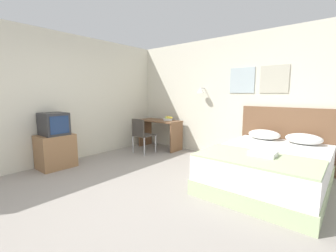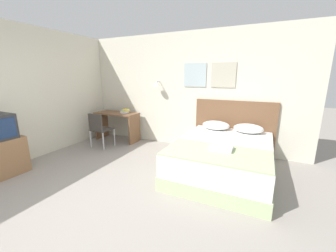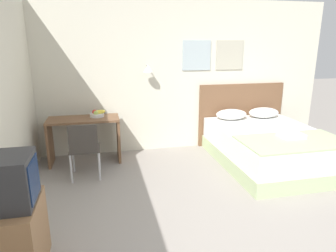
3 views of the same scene
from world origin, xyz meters
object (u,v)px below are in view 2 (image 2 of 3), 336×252
throw_blanket (216,153)px  pillow_left (216,125)px  pillow_right (248,129)px  headboard (233,127)px  folded_towel_near_foot (221,148)px  fruit_bowl (125,111)px  desk (117,121)px  tv_stand (2,157)px  bed (223,158)px  desk_chair (99,128)px

throw_blanket → pillow_left: bearing=102.9°
pillow_right → throw_blanket: bearing=-102.9°
headboard → folded_towel_near_foot: bearing=-88.4°
folded_towel_near_foot → fruit_bowl: 3.02m
pillow_right → throw_blanket: 1.45m
desk → tv_stand: (-0.51, -2.46, -0.19)m
fruit_bowl → bed: bearing=-16.7°
folded_towel_near_foot → desk_chair: size_ratio=0.40×
desk_chair → tv_stand: size_ratio=1.30×
fruit_bowl → tv_stand: size_ratio=0.41×
desk → tv_stand: bearing=-101.6°
bed → throw_blanket: size_ratio=1.38×
headboard → throw_blanket: size_ratio=1.11×
bed → tv_stand: tv_stand is taller
tv_stand → throw_blanket: bearing=17.7°
desk_chair → fruit_bowl: bearing=75.2°
pillow_left → fruit_bowl: bearing=179.9°
bed → folded_towel_near_foot: size_ratio=6.31×
bed → pillow_right: (0.32, 0.80, 0.38)m
desk → fruit_bowl: fruit_bowl is taller
desk → tv_stand: desk is taller
bed → headboard: (0.00, 1.08, 0.30)m
tv_stand → headboard: bearing=39.1°
fruit_bowl → headboard: bearing=5.7°
headboard → pillow_left: headboard is taller
pillow_right → desk: (-3.24, -0.05, -0.15)m
headboard → pillow_right: 0.43m
headboard → desk_chair: (-2.89, -1.02, -0.09)m
throw_blanket → headboard: bearing=90.0°
throw_blanket → desk_chair: desk_chair is taller
pillow_right → desk: size_ratio=0.50×
throw_blanket → tv_stand: tv_stand is taller
pillow_right → pillow_left: bearing=180.0°
desk → throw_blanket: bearing=-25.0°
fruit_bowl → pillow_right: bearing=-0.1°
pillow_left → desk_chair: desk_chair is taller
throw_blanket → fruit_bowl: 3.05m
pillow_right → desk_chair: size_ratio=0.68×
fruit_bowl → tv_stand: (-0.73, -2.51, -0.47)m
bed → throw_blanket: 0.68m
pillow_left → throw_blanket: 1.45m
throw_blanket → tv_stand: 3.61m
bed → fruit_bowl: 2.86m
pillow_left → folded_towel_near_foot: (0.37, -1.26, -0.04)m
pillow_right → desk: 3.25m
folded_towel_near_foot → fruit_bowl: size_ratio=1.25×
headboard → desk_chair: headboard is taller
throw_blanket → folded_towel_near_foot: folded_towel_near_foot is taller
pillow_left → tv_stand: (-3.10, -2.51, -0.34)m
folded_towel_near_foot → fruit_bowl: (-2.74, 1.27, 0.17)m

